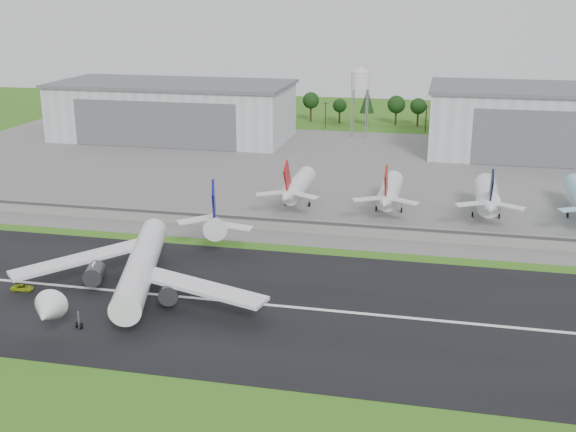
% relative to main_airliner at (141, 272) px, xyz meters
% --- Properties ---
extents(ground, '(600.00, 600.00, 0.00)m').
position_rel_main_airliner_xyz_m(ground, '(27.08, -9.58, -4.89)').
color(ground, '#2E5F16').
rests_on(ground, ground).
extents(runway, '(320.00, 60.00, 0.10)m').
position_rel_main_airliner_xyz_m(runway, '(27.08, 0.42, -4.84)').
color(runway, black).
rests_on(runway, ground).
extents(runway_centerline, '(220.00, 1.00, 0.02)m').
position_rel_main_airliner_xyz_m(runway_centerline, '(27.08, 0.42, -4.78)').
color(runway_centerline, white).
rests_on(runway_centerline, runway).
extents(apron, '(320.00, 150.00, 0.10)m').
position_rel_main_airliner_xyz_m(apron, '(27.08, 110.42, -4.84)').
color(apron, slate).
rests_on(apron, ground).
extents(blast_fence, '(240.00, 0.61, 3.50)m').
position_rel_main_airliner_xyz_m(blast_fence, '(27.08, 45.41, -3.09)').
color(blast_fence, gray).
rests_on(blast_fence, ground).
extents(hangar_west, '(97.00, 44.00, 23.20)m').
position_rel_main_airliner_xyz_m(hangar_west, '(-52.92, 155.34, 6.74)').
color(hangar_west, silver).
rests_on(hangar_west, ground).
extents(hangar_east, '(102.00, 47.00, 25.20)m').
position_rel_main_airliner_xyz_m(hangar_east, '(102.08, 155.34, 7.73)').
color(hangar_east, silver).
rests_on(hangar_east, ground).
extents(water_tower, '(8.40, 8.40, 29.40)m').
position_rel_main_airliner_xyz_m(water_tower, '(22.08, 175.42, 19.66)').
color(water_tower, '#99999E').
rests_on(water_tower, ground).
extents(utility_poles, '(230.00, 3.00, 12.00)m').
position_rel_main_airliner_xyz_m(utility_poles, '(27.08, 190.42, -4.89)').
color(utility_poles, black).
rests_on(utility_poles, ground).
extents(treeline, '(320.00, 16.00, 22.00)m').
position_rel_main_airliner_xyz_m(treeline, '(27.08, 205.42, -4.89)').
color(treeline, black).
rests_on(treeline, ground).
extents(main_airliner, '(55.05, 58.26, 18.17)m').
position_rel_main_airliner_xyz_m(main_airliner, '(0.00, 0.00, 0.00)').
color(main_airliner, white).
rests_on(main_airliner, runway).
extents(ground_vehicle, '(4.75, 2.65, 1.26)m').
position_rel_main_airliner_xyz_m(ground_vehicle, '(-24.60, -3.55, -4.17)').
color(ground_vehicle, '#ABC317').
rests_on(ground_vehicle, runway).
extents(parked_jet_red_a, '(7.36, 31.29, 16.53)m').
position_rel_main_airliner_xyz_m(parked_jet_red_a, '(17.84, 66.96, 1.14)').
color(parked_jet_red_a, white).
rests_on(parked_jet_red_a, ground).
extents(parked_jet_red_b, '(7.36, 31.29, 16.57)m').
position_rel_main_airliner_xyz_m(parked_jet_red_b, '(43.87, 66.96, 1.17)').
color(parked_jet_red_b, silver).
rests_on(parked_jet_red_b, ground).
extents(parked_jet_navy, '(7.36, 31.29, 16.90)m').
position_rel_main_airliner_xyz_m(parked_jet_navy, '(69.99, 67.01, 1.48)').
color(parked_jet_navy, white).
rests_on(parked_jet_navy, ground).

